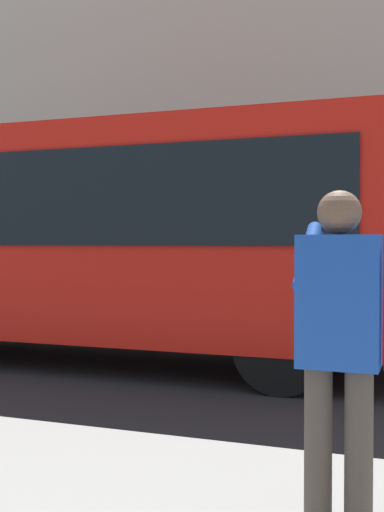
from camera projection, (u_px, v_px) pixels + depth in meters
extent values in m
cube|color=red|center=(81.00, 234.00, 8.86)|extent=(9.00, 2.50, 2.60)
cube|color=black|center=(27.00, 198.00, 7.67)|extent=(7.60, 0.06, 1.10)
cylinder|color=black|center=(317.00, 322.00, 8.87)|extent=(1.00, 0.28, 1.00)
cylinder|color=black|center=(281.00, 347.00, 6.81)|extent=(1.00, 0.28, 1.00)
cylinder|color=#4C4238|center=(359.00, 451.00, 3.23)|extent=(0.14, 0.14, 0.82)
cylinder|color=#4C4238|center=(318.00, 447.00, 3.30)|extent=(0.14, 0.14, 0.82)
cube|color=#1E4CAD|center=(339.00, 301.00, 3.25)|extent=(0.40, 0.24, 0.66)
sphere|color=brown|center=(339.00, 213.00, 3.24)|extent=(0.22, 0.22, 0.22)
cylinder|color=#1E4CAD|center=(309.00, 256.00, 3.46)|extent=(0.09, 0.48, 0.37)
cube|color=black|center=(328.00, 219.00, 3.56)|extent=(0.07, 0.01, 0.14)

